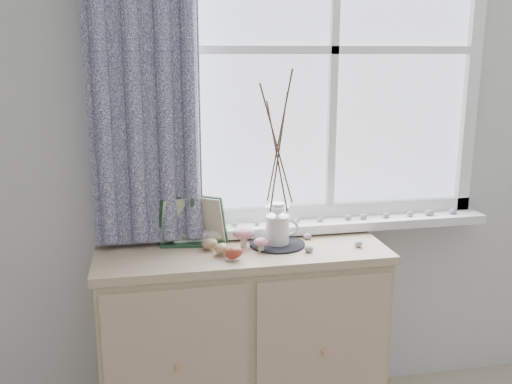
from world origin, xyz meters
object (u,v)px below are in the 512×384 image
botanical_book (194,221)px  toadstool_cluster (248,236)px  twig_pitcher (278,145)px  sideboard (243,342)px

botanical_book → toadstool_cluster: size_ratio=2.11×
toadstool_cluster → twig_pitcher: (0.13, 0.01, 0.37)m
sideboard → botanical_book: bearing=160.8°
sideboard → toadstool_cluster: (0.03, 0.00, 0.48)m
botanical_book → toadstool_cluster: botanical_book is taller
botanical_book → toadstool_cluster: 0.23m
toadstool_cluster → botanical_book: bearing=163.4°
twig_pitcher → botanical_book: bearing=-166.1°
sideboard → toadstool_cluster: toadstool_cluster is taller
sideboard → toadstool_cluster: size_ratio=8.13×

